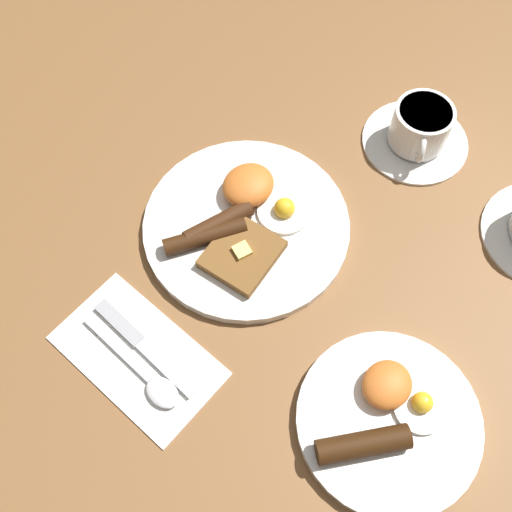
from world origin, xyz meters
name	(u,v)px	position (x,y,z in m)	size (l,w,h in m)	color
ground_plane	(247,229)	(0.00, 0.00, 0.00)	(3.00, 3.00, 0.00)	brown
breakfast_plate_near	(245,224)	(0.00, 0.00, 0.01)	(0.27, 0.27, 0.05)	white
breakfast_plate_far	(387,419)	(0.07, 0.29, 0.01)	(0.21, 0.21, 0.04)	white
teacup_near	(419,130)	(-0.27, 0.07, 0.03)	(0.15, 0.15, 0.07)	white
napkin	(138,355)	(0.22, 0.03, 0.00)	(0.12, 0.20, 0.01)	white
knife	(139,342)	(0.20, 0.02, 0.01)	(0.02, 0.17, 0.01)	silver
spoon	(152,382)	(0.23, 0.07, 0.01)	(0.03, 0.16, 0.01)	silver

